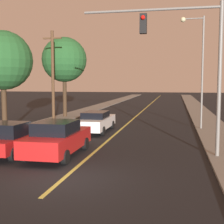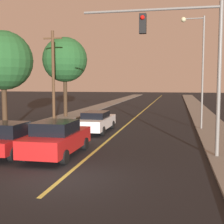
{
  "view_description": "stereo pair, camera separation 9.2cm",
  "coord_description": "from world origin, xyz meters",
  "views": [
    {
      "loc": [
        3.88,
        -10.36,
        3.45
      ],
      "look_at": [
        0.0,
        8.7,
        1.6
      ],
      "focal_mm": 50.0,
      "sensor_mm": 36.0,
      "label": 1
    },
    {
      "loc": [
        3.97,
        -10.34,
        3.45
      ],
      "look_at": [
        0.0,
        8.7,
        1.6
      ],
      "focal_mm": 50.0,
      "sensor_mm": 36.0,
      "label": 2
    }
  ],
  "objects": [
    {
      "name": "utility_pole_left",
      "position": [
        -6.0,
        13.83,
        4.03
      ],
      "size": [
        1.6,
        0.24,
        7.5
      ],
      "color": "#513823",
      "rests_on": "ground"
    },
    {
      "name": "car_near_lane_front",
      "position": [
        -1.51,
        3.27,
        0.84
      ],
      "size": [
        2.03,
        4.76,
        1.66
      ],
      "color": "red",
      "rests_on": "ground"
    },
    {
      "name": "sidewalk_left",
      "position": [
        -6.65,
        36.0,
        0.06
      ],
      "size": [
        2.5,
        80.0,
        0.12
      ],
      "color": "gray",
      "rests_on": "ground"
    },
    {
      "name": "road_surface",
      "position": [
        0.0,
        36.0,
        0.01
      ],
      "size": [
        10.79,
        80.0,
        0.01
      ],
      "color": "black",
      "rests_on": "ground"
    },
    {
      "name": "traffic_signal_mast",
      "position": [
        4.34,
        4.27,
        4.85
      ],
      "size": [
        6.32,
        0.42,
        6.88
      ],
      "color": "slate",
      "rests_on": "ground"
    },
    {
      "name": "tree_left_near",
      "position": [
        -7.63,
        9.06,
        4.92
      ],
      "size": [
        4.01,
        4.01,
        6.83
      ],
      "color": "#3D2B1C",
      "rests_on": "ground"
    },
    {
      "name": "car_near_lane_second",
      "position": [
        -1.51,
        10.58,
        0.75
      ],
      "size": [
        1.87,
        4.99,
        1.44
      ],
      "color": "white",
      "rests_on": "ground"
    },
    {
      "name": "streetlamp_right",
      "position": [
        5.4,
        12.95,
        5.15
      ],
      "size": [
        1.68,
        0.36,
        8.0
      ],
      "color": "slate",
      "rests_on": "ground"
    },
    {
      "name": "ground_plane",
      "position": [
        0.0,
        0.0,
        0.0
      ],
      "size": [
        200.0,
        200.0,
        0.0
      ],
      "primitive_type": "plane",
      "color": "black"
    },
    {
      "name": "sidewalk_right",
      "position": [
        6.65,
        36.0,
        0.06
      ],
      "size": [
        2.5,
        80.0,
        0.12
      ],
      "color": "gray",
      "rests_on": "ground"
    },
    {
      "name": "car_outer_lane_front",
      "position": [
        -3.89,
        2.98,
        0.79
      ],
      "size": [
        2.03,
        3.83,
        1.56
      ],
      "color": "red",
      "rests_on": "ground"
    },
    {
      "name": "tree_left_far",
      "position": [
        -6.72,
        18.54,
        5.62
      ],
      "size": [
        4.32,
        4.32,
        7.69
      ],
      "color": "#3D2B1C",
      "rests_on": "ground"
    }
  ]
}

